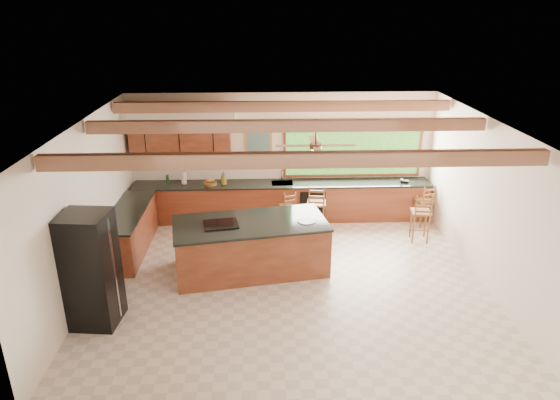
{
  "coord_description": "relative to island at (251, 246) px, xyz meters",
  "views": [
    {
      "loc": [
        -0.49,
        -8.23,
        4.87
      ],
      "look_at": [
        -0.14,
        0.8,
        1.32
      ],
      "focal_mm": 32.0,
      "sensor_mm": 36.0,
      "label": 1
    }
  ],
  "objects": [
    {
      "name": "bar_stool_c",
      "position": [
        3.68,
        1.09,
        0.16
      ],
      "size": [
        0.44,
        0.44,
        1.12
      ],
      "rotation": [
        0.0,
        0.0,
        -0.11
      ],
      "color": "brown",
      "rests_on": "ground"
    },
    {
      "name": "bar_stool_d",
      "position": [
        4.02,
        1.95,
        0.09
      ],
      "size": [
        0.46,
        0.46,
        1.01
      ],
      "rotation": [
        0.0,
        0.0,
        0.32
      ],
      "color": "brown",
      "rests_on": "ground"
    },
    {
      "name": "counter_run",
      "position": [
        -0.1,
        2.07,
        -0.04
      ],
      "size": [
        7.12,
        3.1,
        1.24
      ],
      "color": "brown",
      "rests_on": "ground"
    },
    {
      "name": "bar_stool_b",
      "position": [
        1.46,
        1.65,
        0.18
      ],
      "size": [
        0.46,
        0.46,
        1.15
      ],
      "rotation": [
        0.0,
        0.0,
        -0.13
      ],
      "color": "brown",
      "rests_on": "ground"
    },
    {
      "name": "ground",
      "position": [
        0.72,
        -0.45,
        -0.51
      ],
      "size": [
        7.2,
        7.2,
        0.0
      ],
      "primitive_type": "plane",
      "color": "beige",
      "rests_on": "ground"
    },
    {
      "name": "room_shell",
      "position": [
        0.55,
        0.21,
        1.71
      ],
      "size": [
        7.27,
        6.54,
        3.02
      ],
      "color": "white",
      "rests_on": "ground"
    },
    {
      "name": "bar_stool_a",
      "position": [
        0.82,
        1.83,
        0.05
      ],
      "size": [
        0.42,
        0.42,
        0.94
      ],
      "rotation": [
        0.0,
        0.0,
        0.3
      ],
      "color": "brown",
      "rests_on": "ground"
    },
    {
      "name": "refrigerator",
      "position": [
        -2.5,
        -1.63,
        0.45
      ],
      "size": [
        0.81,
        0.8,
        1.91
      ],
      "rotation": [
        0.0,
        0.0,
        -0.1
      ],
      "color": "black",
      "rests_on": "ground"
    },
    {
      "name": "island",
      "position": [
        0.0,
        0.0,
        0.0
      ],
      "size": [
        3.1,
        1.85,
        1.03
      ],
      "rotation": [
        0.0,
        0.0,
        0.17
      ],
      "color": "brown",
      "rests_on": "ground"
    }
  ]
}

